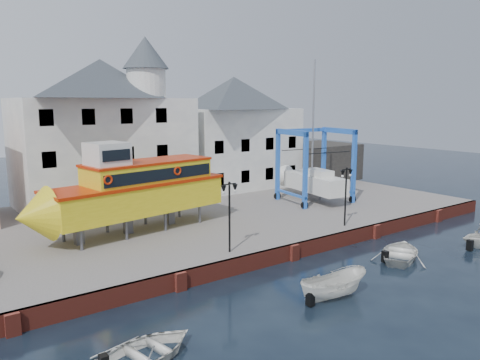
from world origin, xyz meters
TOP-DOWN VIEW (x-y plane):
  - ground at (0.00, 0.00)m, footprint 140.00×140.00m
  - hardstanding at (0.00, 11.00)m, footprint 44.00×22.00m
  - quay_wall at (-0.00, 0.10)m, footprint 44.00×0.47m
  - building_white_main at (-4.87, 18.39)m, footprint 14.00×8.30m
  - building_white_right at (9.00, 19.00)m, footprint 12.00×8.00m
  - shed_dark at (19.00, 17.00)m, footprint 8.00×7.00m
  - lamp_post_left at (-4.00, 1.20)m, footprint 1.12×0.32m
  - lamp_post_right at (6.00, 1.20)m, footprint 1.12×0.32m
  - tour_boat at (-7.21, 8.42)m, footprint 14.55×5.46m
  - travel_lift at (10.30, 9.12)m, footprint 6.31×8.33m
  - motorboat_a at (-2.28, -5.39)m, footprint 4.11×2.03m
  - motorboat_b at (5.78, -3.66)m, footprint 5.55×5.02m
  - motorboat_d at (-12.32, -5.08)m, footprint 4.77×3.78m

SIDE VIEW (x-z plane):
  - ground at x=0.00m, z-range 0.00..0.00m
  - motorboat_a at x=-2.28m, z-range -0.76..0.76m
  - motorboat_b at x=5.78m, z-range -0.47..0.47m
  - motorboat_d at x=-12.32m, z-range -0.45..0.45m
  - hardstanding at x=0.00m, z-range 0.00..1.00m
  - quay_wall at x=0.00m, z-range 0.00..1.00m
  - shed_dark at x=19.00m, z-range 1.00..5.00m
  - travel_lift at x=10.30m, z-range -3.08..9.19m
  - tour_boat at x=-7.21m, z-range 0.82..7.01m
  - lamp_post_left at x=-4.00m, z-range 2.07..6.27m
  - lamp_post_right at x=6.00m, z-range 2.07..6.27m
  - building_white_right at x=9.00m, z-range 1.00..12.20m
  - building_white_main at x=-4.87m, z-range 0.34..14.34m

